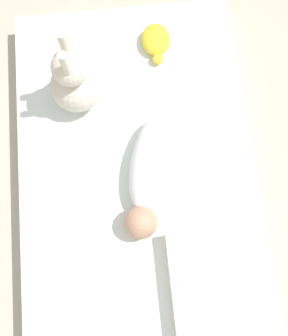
% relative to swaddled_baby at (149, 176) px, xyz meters
% --- Properties ---
extents(ground_plane, '(12.00, 12.00, 0.00)m').
position_rel_swaddled_baby_xyz_m(ground_plane, '(-0.02, -0.04, -0.19)').
color(ground_plane, '#B2A893').
extents(bed_mattress, '(1.58, 0.97, 0.13)m').
position_rel_swaddled_baby_xyz_m(bed_mattress, '(-0.02, -0.04, -0.13)').
color(bed_mattress, white).
rests_on(bed_mattress, ground_plane).
extents(swaddled_baby, '(0.51, 0.26, 0.13)m').
position_rel_swaddled_baby_xyz_m(swaddled_baby, '(0.00, 0.00, 0.00)').
color(swaddled_baby, white).
rests_on(swaddled_baby, bed_mattress).
extents(pillow, '(0.39, 0.37, 0.08)m').
position_rel_swaddled_baby_xyz_m(pillow, '(0.43, 0.22, -0.02)').
color(pillow, white).
rests_on(pillow, bed_mattress).
extents(bunny_plush, '(0.21, 0.21, 0.42)m').
position_rel_swaddled_baby_xyz_m(bunny_plush, '(-0.39, -0.25, 0.08)').
color(bunny_plush, beige).
rests_on(bunny_plush, bed_mattress).
extents(turtle_plush, '(0.19, 0.12, 0.07)m').
position_rel_swaddled_baby_xyz_m(turtle_plush, '(-0.61, 0.09, -0.03)').
color(turtle_plush, yellow).
rests_on(turtle_plush, bed_mattress).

